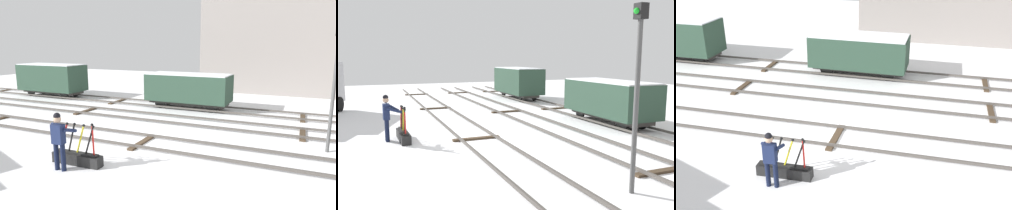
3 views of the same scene
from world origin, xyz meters
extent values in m
plane|color=white|center=(0.00, 0.00, 0.00)|extent=(60.00, 60.00, 0.00)
cube|color=#4C4742|center=(0.00, -0.72, 0.13)|extent=(44.00, 0.07, 0.10)
cube|color=#4C4742|center=(0.00, 0.72, 0.13)|extent=(44.00, 0.07, 0.10)
cube|color=#423323|center=(0.00, 0.00, 0.04)|extent=(0.24, 1.94, 0.08)
cube|color=#4C4742|center=(0.00, 3.05, 0.13)|extent=(44.00, 0.07, 0.10)
cube|color=#4C4742|center=(0.00, 4.49, 0.13)|extent=(44.00, 0.07, 0.10)
cube|color=#423323|center=(-5.87, 3.77, 0.04)|extent=(0.24, 1.94, 0.08)
cube|color=#423323|center=(5.87, 3.77, 0.04)|extent=(0.24, 1.94, 0.08)
cube|color=#4C4742|center=(0.00, 6.40, 0.13)|extent=(44.00, 0.07, 0.10)
cube|color=#4C4742|center=(0.00, 7.84, 0.13)|extent=(44.00, 0.07, 0.10)
cube|color=#423323|center=(-5.87, 7.12, 0.04)|extent=(0.24, 1.94, 0.08)
cube|color=#423323|center=(5.87, 7.12, 0.04)|extent=(0.24, 1.94, 0.08)
cube|color=black|center=(-0.91, -2.75, 0.18)|extent=(1.81, 0.42, 0.36)
cube|color=black|center=(-0.91, -2.75, 0.39)|extent=(1.63, 0.26, 0.06)
cylinder|color=red|center=(-1.41, -2.77, 0.85)|extent=(0.41, 0.07, 1.01)
sphere|color=black|center=(-1.24, -2.77, 1.35)|extent=(0.09, 0.09, 0.09)
cylinder|color=black|center=(-1.10, -2.76, 0.86)|extent=(0.36, 0.07, 1.02)
sphere|color=black|center=(-0.94, -2.75, 1.36)|extent=(0.09, 0.09, 0.09)
cylinder|color=yellow|center=(-0.75, -2.75, 0.86)|extent=(0.39, 0.07, 1.01)
sphere|color=black|center=(-0.58, -2.74, 1.36)|extent=(0.09, 0.09, 0.09)
cylinder|color=black|center=(-0.40, -2.74, 0.85)|extent=(0.41, 0.07, 1.01)
sphere|color=black|center=(-0.22, -2.73, 1.35)|extent=(0.09, 0.09, 0.09)
cylinder|color=red|center=(-0.25, -2.73, 0.88)|extent=(0.08, 0.06, 1.05)
sphere|color=black|center=(-0.26, -2.73, 1.41)|extent=(0.09, 0.09, 0.09)
cylinder|color=#111831|center=(-1.20, -3.36, 0.44)|extent=(0.15, 0.15, 0.87)
cylinder|color=#111831|center=(-0.94, -3.35, 0.44)|extent=(0.15, 0.15, 0.87)
cube|color=#192347|center=(-1.07, -3.35, 1.18)|extent=(0.39, 0.25, 0.62)
sphere|color=tan|center=(-1.07, -3.35, 1.65)|extent=(0.24, 0.24, 0.24)
sphere|color=black|center=(-1.07, -3.35, 1.75)|extent=(0.21, 0.21, 0.21)
cylinder|color=#192347|center=(-1.29, -3.12, 1.32)|extent=(0.13, 0.55, 0.41)
cylinder|color=#192347|center=(-0.87, -3.07, 1.25)|extent=(0.13, 0.59, 0.28)
cube|color=#2D2B28|center=(-11.70, 7.12, 0.40)|extent=(4.82, 1.31, 0.20)
cube|color=#284233|center=(-11.70, 7.12, 1.45)|extent=(5.08, 2.18, 1.90)
cylinder|color=black|center=(-10.06, 6.52, 0.35)|extent=(0.70, 0.10, 0.70)
cylinder|color=black|center=(-10.05, 7.71, 0.35)|extent=(0.70, 0.10, 0.70)
cube|color=#2D2B28|center=(-0.66, 7.12, 0.40)|extent=(4.86, 1.32, 0.20)
cube|color=#284233|center=(-0.66, 7.12, 1.30)|extent=(5.13, 2.16, 1.60)
cube|color=white|center=(-0.66, 7.12, 2.13)|extent=(5.02, 2.08, 0.06)
cylinder|color=black|center=(-2.33, 6.57, 0.35)|extent=(0.70, 0.11, 0.70)
cylinder|color=black|center=(-2.31, 7.72, 0.35)|extent=(0.70, 0.11, 0.70)
cylinder|color=black|center=(0.98, 6.53, 0.35)|extent=(0.70, 0.11, 0.70)
cylinder|color=black|center=(1.00, 7.67, 0.35)|extent=(0.70, 0.11, 0.70)
camera|label=1|loc=(5.60, -10.04, 3.86)|focal=32.01mm
camera|label=2|loc=(12.94, -4.00, 3.32)|focal=36.50mm
camera|label=3|loc=(3.49, -12.31, 7.21)|focal=41.50mm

